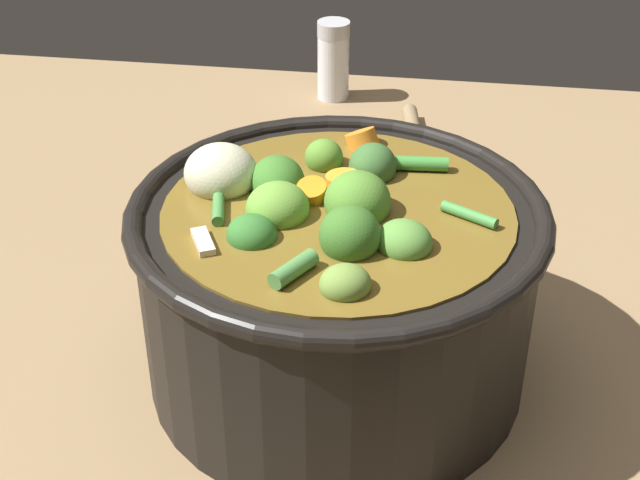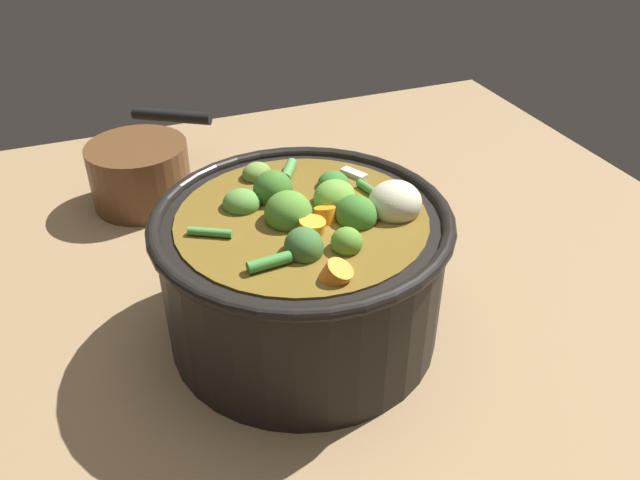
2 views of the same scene
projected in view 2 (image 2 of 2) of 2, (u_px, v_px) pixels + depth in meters
ground_plane at (304, 329)px, 0.65m from camera, size 1.10×1.10×0.00m
cooking_pot at (303, 270)px, 0.61m from camera, size 0.28×0.28×0.16m
small_saucepan at (141, 172)px, 0.84m from camera, size 0.18×0.21×0.08m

